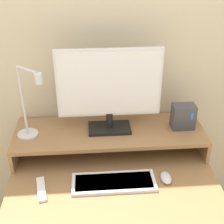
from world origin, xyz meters
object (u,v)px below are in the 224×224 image
Objects in this scene: desk_lamp at (29,112)px; mouse at (166,178)px; monitor at (109,88)px; router_dock at (183,117)px; keyboard at (113,182)px; remote_control at (41,189)px.

mouse is (0.67, -0.23, -0.27)m from desk_lamp.
monitor reaches higher than mouse.
monitor is 3.89× the size of router_dock.
keyboard is at bearing -145.21° from router_dock.
monitor is 0.53m from mouse.
monitor reaches higher than remote_control.
remote_control is (0.06, -0.26, -0.28)m from desk_lamp.
monitor is 1.36× the size of desk_lamp.
mouse is at bearing -19.30° from desk_lamp.
mouse reaches higher than remote_control.
router_dock is at bearing 21.84° from remote_control.
monitor reaches higher than keyboard.
desk_lamp is 2.87× the size of router_dock.
router_dock is at bearing 62.44° from mouse.
remote_control is at bearing -76.99° from desk_lamp.
desk_lamp is 0.97× the size of keyboard.
mouse is at bearing -47.38° from monitor.
monitor is at bearing 89.46° from keyboard.
remote_control is at bearing -138.13° from monitor.
desk_lamp is at bearing 103.01° from remote_control.
keyboard is 4.49× the size of mouse.
monitor is at bearing 178.46° from router_dock.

